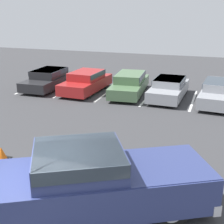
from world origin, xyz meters
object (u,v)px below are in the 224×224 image
(parked_sedan_c, at_px, (130,83))
(parked_sedan_e, at_px, (220,92))
(traffic_cone, at_px, (2,154))
(parked_sedan_b, at_px, (86,81))
(pickup_truck, at_px, (92,181))
(parked_sedan_d, at_px, (169,88))
(parked_sedan_a, at_px, (49,78))

(parked_sedan_c, xyz_separation_m, parked_sedan_e, (5.21, -0.28, -0.03))
(traffic_cone, bearing_deg, parked_sedan_b, 95.55)
(parked_sedan_c, bearing_deg, pickup_truck, 6.31)
(parked_sedan_d, height_order, traffic_cone, parked_sedan_d)
(parked_sedan_a, xyz_separation_m, parked_sedan_c, (5.41, 0.26, 0.02))
(parked_sedan_d, height_order, parked_sedan_e, parked_sedan_e)
(parked_sedan_b, bearing_deg, parked_sedan_d, 94.63)
(traffic_cone, bearing_deg, parked_sedan_e, 53.83)
(pickup_truck, relative_size, parked_sedan_a, 1.37)
(parked_sedan_c, distance_m, parked_sedan_d, 2.41)
(pickup_truck, distance_m, parked_sedan_c, 11.80)
(parked_sedan_d, relative_size, traffic_cone, 8.91)
(parked_sedan_c, bearing_deg, parked_sedan_b, -87.50)
(parked_sedan_e, distance_m, traffic_cone, 11.87)
(pickup_truck, height_order, parked_sedan_c, pickup_truck)
(pickup_truck, relative_size, parked_sedan_e, 1.32)
(pickup_truck, xyz_separation_m, parked_sedan_d, (0.10, 11.41, -0.27))
(parked_sedan_b, bearing_deg, parked_sedan_c, 99.88)
(parked_sedan_a, relative_size, parked_sedan_b, 1.03)
(parked_sedan_d, bearing_deg, traffic_cone, -21.47)
(parked_sedan_a, bearing_deg, parked_sedan_d, 90.04)
(parked_sedan_c, height_order, traffic_cone, parked_sedan_c)
(pickup_truck, distance_m, parked_sedan_b, 12.29)
(parked_sedan_a, height_order, parked_sedan_d, parked_sedan_a)
(pickup_truck, bearing_deg, parked_sedan_a, 95.08)
(traffic_cone, bearing_deg, parked_sedan_d, 66.57)
(parked_sedan_b, distance_m, parked_sedan_c, 2.74)
(traffic_cone, bearing_deg, pickup_truck, -22.61)
(parked_sedan_a, distance_m, parked_sedan_c, 5.41)
(parked_sedan_c, distance_m, parked_sedan_e, 5.21)
(pickup_truck, distance_m, parked_sedan_d, 11.42)
(parked_sedan_c, relative_size, traffic_cone, 9.94)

